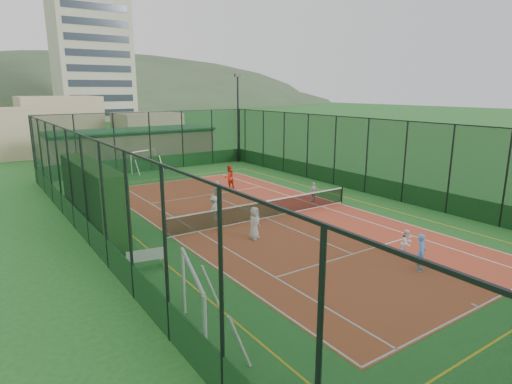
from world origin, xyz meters
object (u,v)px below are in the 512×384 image
clubhouse (132,146)px  white_bench (146,258)px  child_far_right (314,192)px  child_far_back (217,190)px  coach (229,177)px  futsal_goal_far (144,161)px  child_near_left (254,223)px  child_near_right (407,243)px  apartment_tower (91,50)px  child_near_mid (421,252)px  child_far_left (214,208)px  floodlight_ne (238,119)px  futsal_goal_near (193,305)px

clubhouse → white_bench: size_ratio=9.79×
child_far_right → child_far_back: child_far_right is taller
coach → futsal_goal_far: bearing=-85.6°
child_near_left → child_near_right: bearing=-79.2°
apartment_tower → child_far_back: 78.98m
white_bench → child_near_left: size_ratio=1.00×
child_near_mid → child_far_right: bearing=35.9°
child_far_left → child_near_left: bearing=64.2°
floodlight_ne → child_far_back: 14.69m
white_bench → clubhouse: bearing=83.7°
child_near_mid → futsal_goal_near: bearing=141.5°
floodlight_ne → child_far_left: floodlight_ne is taller
child_near_left → coach: coach is taller
floodlight_ne → child_far_left: 19.31m
child_far_right → coach: bearing=-78.9°
child_far_back → coach: coach is taller
child_near_right → child_far_back: bearing=95.2°
futsal_goal_near → child_far_back: bearing=-15.8°
clubhouse → apartment_tower: bearing=78.7°
futsal_goal_near → child_near_mid: (9.34, -0.65, -0.32)m
floodlight_ne → child_far_left: (-11.12, -15.40, -3.45)m
apartment_tower → futsal_goal_near: 93.71m
apartment_tower → child_near_mid: 92.82m
apartment_tower → child_far_left: apartment_tower is taller
futsal_goal_far → coach: 9.98m
child_near_left → coach: size_ratio=0.93×
clubhouse → futsal_goal_far: (-0.73, -5.18, -0.68)m
futsal_goal_near → apartment_tower: bearing=2.8°
futsal_goal_far → child_far_left: size_ratio=2.07×
child_far_back → coach: (2.06, 1.92, 0.27)m
clubhouse → futsal_goal_far: clubhouse is taller
floodlight_ne → child_near_left: floodlight_ne is taller
white_bench → child_near_right: child_near_right is taller
floodlight_ne → child_near_left: bearing=-120.0°
child_far_back → white_bench: bearing=19.8°
child_far_back → apartment_tower: bearing=-125.7°
floodlight_ne → child_near_right: size_ratio=7.00×
clubhouse → child_near_left: clubhouse is taller
floodlight_ne → futsal_goal_near: size_ratio=2.49×
child_near_mid → child_far_right: 10.91m
floodlight_ne → child_near_left: size_ratio=5.34×
white_bench → child_far_left: 6.67m
floodlight_ne → clubhouse: size_ratio=0.54×
child_far_left → coach: (4.50, 6.02, 0.17)m
futsal_goal_far → child_far_right: futsal_goal_far is taller
coach → apartment_tower: bearing=-109.0°
apartment_tower → child_far_left: (-14.52, -80.80, -14.32)m
child_far_right → child_far_back: (-4.64, 4.06, -0.04)m
child_near_mid → child_near_right: 1.44m
child_near_left → child_far_right: bearing=1.8°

